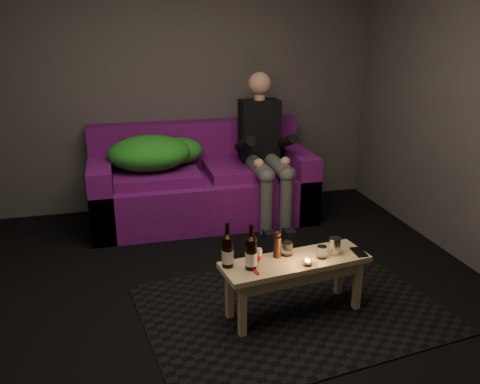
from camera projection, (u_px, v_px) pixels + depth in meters
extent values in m
plane|color=black|center=(239.00, 309.00, 3.57)|extent=(4.50, 4.50, 0.00)
plane|color=#524F52|center=(186.00, 84.00, 5.21)|extent=(4.00, 0.00, 4.00)
cube|color=black|center=(291.00, 309.00, 3.57)|extent=(2.20, 1.73, 0.01)
cube|color=#5B0D62|center=(202.00, 197.00, 5.13)|extent=(2.17, 0.98, 0.46)
cube|color=#5B0D62|center=(195.00, 144.00, 5.32)|extent=(2.17, 0.24, 0.48)
cube|color=#5B0D62|center=(102.00, 195.00, 4.87)|extent=(0.22, 0.98, 0.67)
cube|color=#5B0D62|center=(294.00, 180.00, 5.33)|extent=(0.22, 0.98, 0.67)
cube|color=#5B0D62|center=(156.00, 176.00, 4.89)|extent=(0.81, 0.65, 0.11)
cube|color=#5B0D62|center=(247.00, 170.00, 5.10)|extent=(0.81, 0.65, 0.11)
ellipsoid|color=#2A7B16|center=(149.00, 153.00, 4.86)|extent=(0.78, 0.61, 0.33)
ellipsoid|color=#2A7B16|center=(179.00, 151.00, 5.08)|extent=(0.48, 0.39, 0.26)
ellipsoid|color=#2A7B16|center=(124.00, 159.00, 4.95)|extent=(0.35, 0.28, 0.17)
cube|color=black|center=(259.00, 130.00, 5.12)|extent=(0.39, 0.24, 0.60)
sphere|color=#DDA58A|center=(260.00, 84.00, 4.97)|extent=(0.23, 0.23, 0.23)
cylinder|color=#4C4F56|center=(259.00, 168.00, 4.88)|extent=(0.15, 0.54, 0.15)
cylinder|color=#4C4F56|center=(278.00, 167.00, 4.93)|extent=(0.15, 0.54, 0.15)
cylinder|color=#4C4F56|center=(266.00, 206.00, 4.74)|extent=(0.12, 0.12, 0.55)
cylinder|color=#4C4F56|center=(286.00, 205.00, 4.79)|extent=(0.12, 0.12, 0.55)
cube|color=black|center=(268.00, 233.00, 4.76)|extent=(0.10, 0.24, 0.07)
cube|color=black|center=(288.00, 231.00, 4.81)|extent=(0.10, 0.24, 0.07)
cube|color=tan|center=(295.00, 262.00, 3.40)|extent=(1.04, 0.45, 0.04)
cube|color=tan|center=(295.00, 271.00, 3.42)|extent=(0.91, 0.36, 0.09)
cube|color=tan|center=(242.00, 311.00, 3.21)|extent=(0.05, 0.05, 0.38)
cube|color=tan|center=(229.00, 293.00, 3.41)|extent=(0.05, 0.05, 0.38)
cube|color=tan|center=(357.00, 285.00, 3.51)|extent=(0.05, 0.05, 0.38)
cube|color=tan|center=(339.00, 271.00, 3.72)|extent=(0.05, 0.05, 0.38)
cylinder|color=black|center=(228.00, 252.00, 3.26)|extent=(0.07, 0.07, 0.21)
cylinder|color=white|center=(228.00, 256.00, 3.27)|extent=(0.08, 0.08, 0.09)
cone|color=black|center=(227.00, 235.00, 3.23)|extent=(0.07, 0.07, 0.03)
cylinder|color=black|center=(227.00, 230.00, 3.22)|extent=(0.03, 0.03, 0.10)
cylinder|color=black|center=(251.00, 254.00, 3.23)|extent=(0.07, 0.07, 0.21)
cylinder|color=white|center=(251.00, 258.00, 3.24)|extent=(0.08, 0.08, 0.09)
cone|color=black|center=(251.00, 237.00, 3.19)|extent=(0.07, 0.07, 0.03)
cylinder|color=black|center=(251.00, 232.00, 3.18)|extent=(0.03, 0.03, 0.10)
cylinder|color=silver|center=(259.00, 255.00, 3.34)|extent=(0.05, 0.05, 0.09)
cylinder|color=black|center=(277.00, 247.00, 3.41)|extent=(0.06, 0.06, 0.14)
cylinder|color=white|center=(287.00, 249.00, 3.44)|extent=(0.10, 0.10, 0.09)
cylinder|color=white|center=(308.00, 262.00, 3.31)|extent=(0.06, 0.06, 0.05)
sphere|color=orange|center=(308.00, 260.00, 3.30)|extent=(0.02, 0.02, 0.02)
cylinder|color=white|center=(322.00, 252.00, 3.40)|extent=(0.08, 0.08, 0.09)
cylinder|color=silver|center=(335.00, 246.00, 3.46)|extent=(0.09, 0.09, 0.11)
cube|color=black|center=(359.00, 252.00, 3.49)|extent=(0.08, 0.15, 0.01)
cube|color=red|center=(256.00, 272.00, 3.21)|extent=(0.03, 0.08, 0.01)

